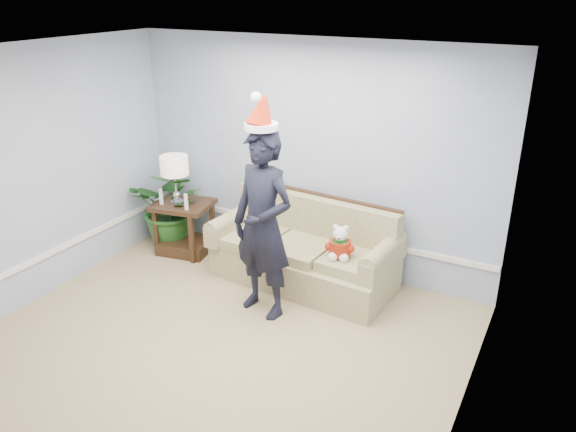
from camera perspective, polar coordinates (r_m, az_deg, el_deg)
The scene contains 10 objects.
room_shell at distance 4.55m, azimuth -11.77°, elevation -2.18°, with size 4.54×5.04×2.74m.
wainscot_trim at distance 6.44m, azimuth -12.70°, elevation -3.47°, with size 4.49×4.99×0.06m.
sofa at distance 6.47m, azimuth 1.78°, elevation -3.82°, with size 2.14×1.05×0.97m.
side_table at distance 7.31m, azimuth -10.41°, elevation -1.66°, with size 0.78×0.69×0.67m.
table_lamp at distance 7.00m, azimuth -11.47°, elevation 4.85°, with size 0.34×0.34×0.61m.
candle_pair at distance 7.01m, azimuth -11.57°, elevation 1.63°, with size 0.44×0.05×0.20m.
houseplant at distance 7.42m, azimuth -11.70°, elevation 0.94°, with size 0.97×0.84×1.07m, color #20571F.
man at distance 5.61m, azimuth -2.55°, elevation -0.93°, with size 0.72×0.47×1.97m, color black.
santa_hat at distance 5.27m, azimuth -2.67°, elevation 10.48°, with size 0.40×0.43×0.38m.
teddy_bear at distance 5.97m, azimuth 5.26°, elevation -3.03°, with size 0.29×0.29×0.38m.
Camera 1 is at (2.72, -3.13, 3.23)m, focal length 35.00 mm.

